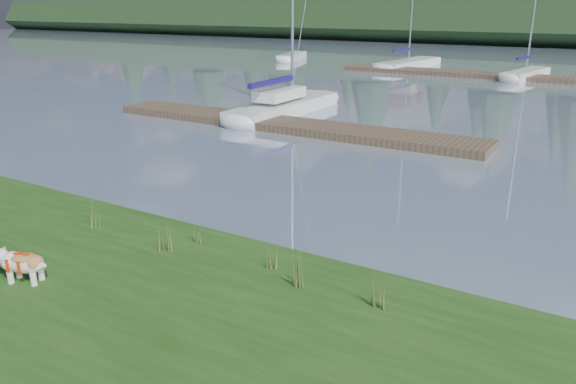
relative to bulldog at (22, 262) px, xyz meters
The scene contains 16 objects.
ground 34.92m from the bulldog, 89.17° to the left, with size 200.00×200.00×0.00m, color #8394AC.
ridge 77.93m from the bulldog, 89.63° to the left, with size 200.00×20.00×5.00m, color #1B3017.
bulldog is the anchor object (origin of this frame).
sailboat_main 17.93m from the bulldog, 106.65° to the left, with size 1.76×8.41×12.12m.
dock_near 14.35m from the bulldog, 104.09° to the left, with size 16.00×2.00×0.30m, color #4C3D2C.
dock_far 35.00m from the bulldog, 85.89° to the left, with size 26.00×2.20×0.30m, color #4C3D2C.
sailboat_bg_0 43.36m from the bulldog, 114.81° to the left, with size 3.04×6.60×9.60m.
sailboat_bg_1 39.64m from the bulldog, 100.16° to the left, with size 2.86×9.23×13.42m.
sailboat_bg_2 36.29m from the bulldog, 86.75° to the left, with size 2.42×6.72×10.06m.
weed_0 2.41m from the bulldog, 61.51° to the left, with size 0.17×0.14×0.56m.
weed_1 3.11m from the bulldog, 62.46° to the left, with size 0.17×0.14×0.42m.
weed_2 4.50m from the bulldog, 29.13° to the left, with size 0.17×0.14×0.77m.
weed_3 2.39m from the bulldog, 109.70° to the left, with size 0.17×0.14×0.65m.
weed_4 4.13m from the bulldog, 37.77° to the left, with size 0.17×0.14×0.47m.
weed_5 5.75m from the bulldog, 22.39° to the left, with size 0.17×0.14×0.58m.
mud_lip 3.41m from the bulldog, 81.27° to the left, with size 60.00×0.50×0.14m, color #33281C.
Camera 1 is at (7.54, -9.78, 4.71)m, focal length 35.00 mm.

